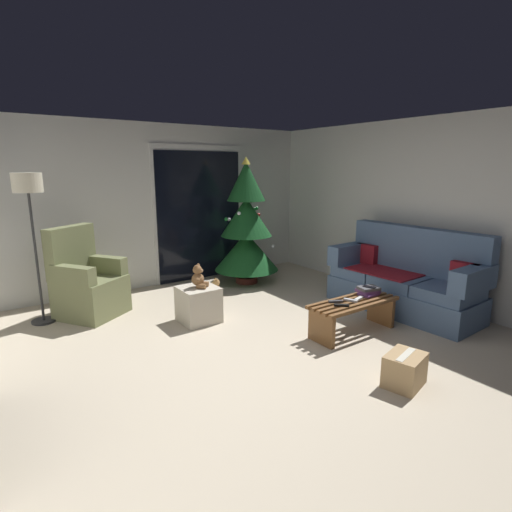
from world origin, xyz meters
TOP-DOWN VIEW (x-y plane):
  - ground_plane at (0.00, 0.00)m, footprint 7.00×7.00m
  - wall_back at (0.00, 3.06)m, footprint 5.72×0.12m
  - wall_right at (2.86, 0.00)m, footprint 0.12×6.00m
  - patio_door_frame at (0.86, 2.99)m, footprint 1.60×0.02m
  - patio_door_glass at (0.86, 2.97)m, footprint 1.50×0.02m
  - couch at (2.32, 0.03)m, footprint 0.85×1.97m
  - coffee_table at (1.18, -0.10)m, footprint 1.10×0.40m
  - remote_silver at (1.14, -0.09)m, footprint 0.10×0.16m
  - remote_black at (0.93, -0.15)m, footprint 0.15×0.14m
  - remote_white at (1.26, -0.10)m, footprint 0.16×0.08m
  - remote_graphite at (0.97, -0.02)m, footprint 0.16×0.11m
  - book_stack at (1.49, -0.05)m, footprint 0.26×0.24m
  - cell_phone at (1.48, -0.06)m, footprint 0.10×0.16m
  - christmas_tree at (1.33, 2.29)m, footprint 1.03×1.03m
  - armchair at (-1.13, 2.22)m, footprint 0.95×0.95m
  - floor_lamp at (-1.65, 2.29)m, footprint 0.32×0.32m
  - ottoman at (-0.09, 1.22)m, footprint 0.44×0.44m
  - teddy_bear_chestnut at (-0.08, 1.21)m, footprint 0.21×0.21m
  - teddy_bear_honey_by_tree at (0.53, 1.91)m, footprint 0.21×0.20m
  - cardboard_box_taped_mid_floor at (0.69, -1.12)m, footprint 0.41×0.36m

SIDE VIEW (x-z plane):
  - ground_plane at x=0.00m, z-range 0.00..0.00m
  - teddy_bear_honey_by_tree at x=0.53m, z-range -0.02..0.26m
  - cardboard_box_taped_mid_floor at x=0.69m, z-range 0.00..0.28m
  - ottoman at x=-0.09m, z-range 0.00..0.43m
  - coffee_table at x=1.18m, z-range 0.06..0.45m
  - remote_silver at x=1.14m, z-range 0.38..0.40m
  - remote_black at x=0.93m, z-range 0.38..0.40m
  - remote_white at x=1.26m, z-range 0.38..0.40m
  - remote_graphite at x=0.97m, z-range 0.38..0.40m
  - couch at x=2.32m, z-range -0.14..0.94m
  - armchair at x=-1.13m, z-range -0.16..0.97m
  - book_stack at x=1.49m, z-range 0.38..0.48m
  - cell_phone at x=1.48m, z-range 0.48..0.49m
  - teddy_bear_chestnut at x=-0.08m, z-range 0.41..0.70m
  - christmas_tree at x=1.33m, z-range -0.11..1.89m
  - patio_door_glass at x=0.86m, z-range 0.00..2.10m
  - patio_door_frame at x=0.86m, z-range 0.00..2.20m
  - wall_back at x=0.00m, z-range 0.00..2.50m
  - wall_right at x=2.86m, z-range 0.00..2.50m
  - floor_lamp at x=-1.65m, z-range 0.61..2.40m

